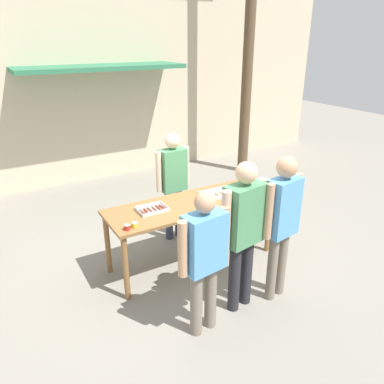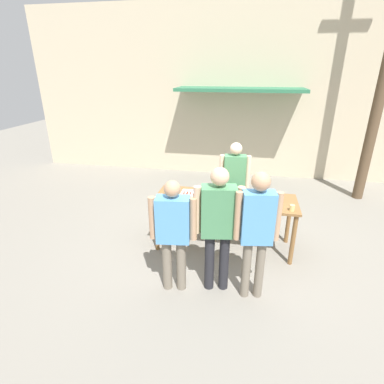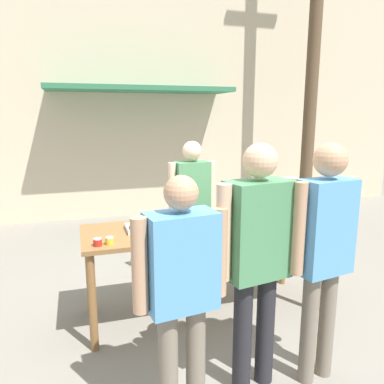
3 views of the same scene
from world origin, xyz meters
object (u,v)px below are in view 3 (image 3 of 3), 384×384
Objects in this scene: beer_cup at (313,220)px; person_server_behind_table at (192,199)px; food_tray_sausages at (146,228)px; condiment_jar_mustard at (98,242)px; food_tray_buns at (243,219)px; person_customer_with_cup at (324,243)px; utility_pole at (315,25)px; condiment_jar_ketchup at (110,241)px; person_customer_holding_hotdog at (182,281)px; person_customer_waiting_in_line at (257,248)px.

beer_cup is 0.06× the size of person_server_behind_table.
person_server_behind_table is (0.67, 0.69, 0.08)m from food_tray_sausages.
condiment_jar_mustard is 1.52m from person_server_behind_table.
food_tray_buns is 1.23m from person_customer_with_cup.
food_tray_sausages is 0.22× the size of person_server_behind_table.
condiment_jar_mustard is 0.01× the size of utility_pole.
food_tray_sausages is 5.28× the size of condiment_jar_ketchup.
condiment_jar_ketchup is 1.01m from person_customer_holding_hotdog.
person_server_behind_table is at bearing -116.18° from person_customer_holding_hotdog.
person_customer_waiting_in_line is at bearing -97.31° from person_server_behind_table.
food_tray_sausages is 5.28× the size of condiment_jar_mustard.
person_customer_holding_hotdog is (-0.68, -1.96, -0.05)m from person_server_behind_table.
person_customer_waiting_in_line is at bearing -41.66° from condiment_jar_ketchup.
person_server_behind_table is at bearing 115.18° from food_tray_buns.
beer_cup is 1.86m from person_customer_holding_hotdog.
person_customer_with_cup is 0.49m from person_customer_waiting_in_line.
person_customer_waiting_in_line reaches higher than food_tray_buns.
beer_cup is at bearing 0.03° from condiment_jar_mustard.
food_tray_buns reaches higher than food_tray_sausages.
condiment_jar_ketchup is 0.04× the size of person_customer_with_cup.
condiment_jar_ketchup is at bearing -166.89° from food_tray_buns.
food_tray_sausages is at bearing 179.95° from food_tray_buns.
person_customer_waiting_in_line is (0.93, -0.83, 0.13)m from condiment_jar_ketchup.
food_tray_buns is 0.25× the size of person_customer_waiting_in_line.
food_tray_buns is 0.06× the size of utility_pole.
person_customer_holding_hotdog reaches higher than food_tray_buns.
food_tray_sausages is at bearing 40.91° from condiment_jar_ketchup.
utility_pole is (3.54, 2.69, 2.58)m from food_tray_sausages.
condiment_jar_mustard is at bearing -167.52° from food_tray_buns.
condiment_jar_ketchup is 1.25m from person_customer_waiting_in_line.
person_customer_with_cup is at bearing -49.08° from food_tray_sausages.
person_customer_holding_hotdog is at bearing -6.71° from person_customer_with_cup.
beer_cup is 1.32m from person_customer_waiting_in_line.
person_customer_holding_hotdog is 5.90m from utility_pole.
person_customer_holding_hotdog is (-0.01, -1.26, 0.04)m from food_tray_sausages.
condiment_jar_mustard reaches higher than food_tray_sausages.
food_tray_buns is at bearing -135.58° from person_customer_holding_hotdog.
food_tray_buns is at bearing -133.47° from utility_pole.
food_tray_buns is 6.33× the size of condiment_jar_mustard.
person_server_behind_table is at bearing 132.31° from beer_cup.
beer_cup is 4.40m from utility_pole.
food_tray_sausages is 1.26m from person_customer_holding_hotdog.
condiment_jar_mustard is at bearing -179.97° from beer_cup.
utility_pole is (1.96, 3.01, 2.55)m from beer_cup.
person_customer_with_cup reaches higher than food_tray_sausages.
person_server_behind_table is at bearing 46.17° from food_tray_sausages.
beer_cup reaches higher than food_tray_sausages.
condiment_jar_ketchup is at bearing -139.09° from food_tray_sausages.
person_customer_holding_hotdog is 0.24× the size of utility_pole.
person_customer_holding_hotdog is 1.07m from person_customer_with_cup.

